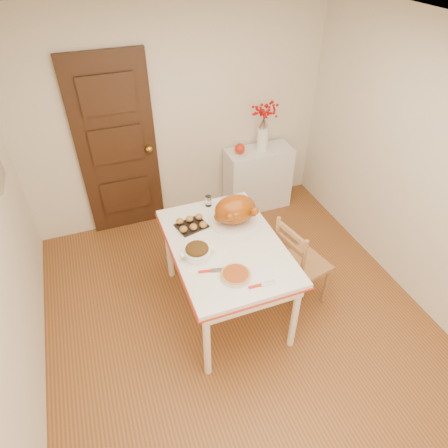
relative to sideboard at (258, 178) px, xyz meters
name	(u,v)px	position (x,y,z in m)	size (l,w,h in m)	color
floor	(243,328)	(-0.94, -1.78, -0.41)	(3.50, 4.00, 0.00)	brown
ceiling	(257,46)	(-0.94, -1.78, 2.09)	(3.50, 4.00, 0.00)	white
wall_back	(177,120)	(-0.94, 0.22, 0.84)	(3.50, 0.00, 2.50)	beige
wall_right	(434,180)	(0.81, -1.78, 0.84)	(0.00, 4.00, 2.50)	beige
door_back	(117,149)	(-1.64, 0.19, 0.62)	(0.85, 0.06, 2.06)	#321D0E
sideboard	(258,178)	(0.00, 0.00, 0.00)	(0.81, 0.36, 0.81)	silver
kitchen_table	(226,277)	(-0.99, -1.48, 0.01)	(0.94, 1.38, 0.83)	white
chair_oak	(302,262)	(-0.28, -1.61, 0.08)	(0.43, 0.43, 0.97)	#A5733D
berry_vase	(263,127)	(0.03, 0.00, 0.70)	(0.30, 0.30, 0.58)	white
apple	(240,149)	(-0.26, 0.00, 0.47)	(0.13, 0.13, 0.13)	red
turkey_platter	(235,211)	(-0.81, -1.24, 0.56)	(0.44, 0.35, 0.28)	#943301
pumpkin_pie	(236,274)	(-1.06, -1.87, 0.45)	(0.24, 0.24, 0.05)	#933D14
stuffing_dish	(197,251)	(-1.27, -1.54, 0.48)	(0.29, 0.23, 0.11)	#4C340F
rolls_tray	(191,223)	(-1.20, -1.15, 0.45)	(0.26, 0.21, 0.07)	#AB702F
pie_server	(262,285)	(-0.90, -2.02, 0.43)	(0.22, 0.06, 0.01)	silver
carving_knife	(215,270)	(-1.19, -1.75, 0.43)	(0.27, 0.07, 0.01)	silver
drinking_glass	(208,201)	(-0.95, -0.89, 0.47)	(0.06, 0.06, 0.11)	white
shaker_pair	(240,200)	(-0.66, -0.98, 0.47)	(0.10, 0.04, 0.10)	white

